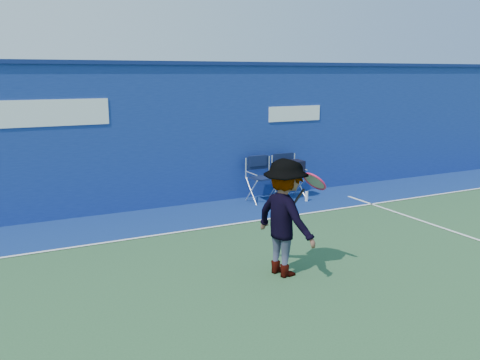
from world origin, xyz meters
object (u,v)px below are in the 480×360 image
directors_chair_left (263,187)px  water_bottle (307,196)px  directors_chair_right (289,180)px  tennis_player (285,218)px

directors_chair_left → water_bottle: directors_chair_left is taller
water_bottle → directors_chair_left: bearing=153.4°
water_bottle → directors_chair_right: bearing=116.0°
directors_chair_left → tennis_player: bearing=-114.8°
water_bottle → tennis_player: bearing=-128.1°
directors_chair_right → tennis_player: 4.55m
tennis_player → water_bottle: bearing=51.9°
directors_chair_left → tennis_player: (-1.77, -3.83, 0.51)m
directors_chair_left → tennis_player: size_ratio=0.60×
directors_chair_left → water_bottle: bearing=-26.6°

